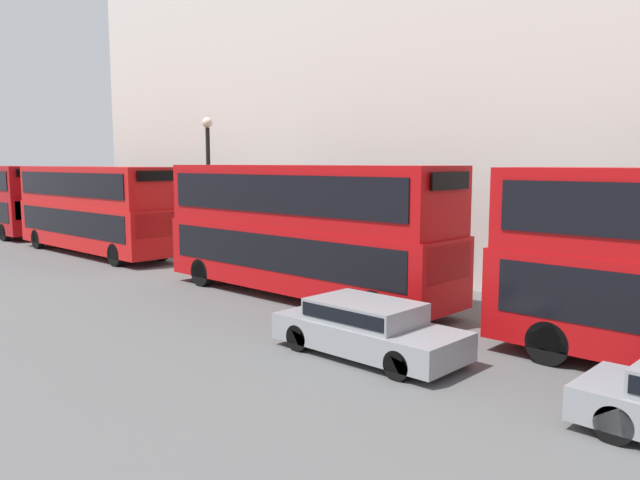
{
  "coord_description": "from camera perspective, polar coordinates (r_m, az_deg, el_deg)",
  "views": [
    {
      "loc": [
        -12.72,
        4.25,
        4.46
      ],
      "look_at": [
        0.48,
        16.81,
        2.19
      ],
      "focal_mm": 35.0,
      "sensor_mm": 36.0,
      "label": 1
    }
  ],
  "objects": [
    {
      "name": "street_lamp",
      "position": [
        27.33,
        -10.16,
        5.9
      ],
      "size": [
        0.44,
        0.44,
        6.37
      ],
      "color": "black",
      "rests_on": "ground"
    },
    {
      "name": "car_hatchback",
      "position": [
        14.57,
        4.33,
        -7.9
      ],
      "size": [
        1.87,
        4.57,
        1.29
      ],
      "color": "gray",
      "rests_on": "ground"
    },
    {
      "name": "bus_second_in_queue",
      "position": [
        20.44,
        -1.66,
        1.34
      ],
      "size": [
        2.59,
        11.23,
        4.37
      ],
      "color": "#B20C0F",
      "rests_on": "ground"
    },
    {
      "name": "bus_third_in_queue",
      "position": [
        32.22,
        -19.97,
        2.93
      ],
      "size": [
        2.59,
        11.35,
        4.26
      ],
      "color": "red",
      "rests_on": "ground"
    },
    {
      "name": "pedestrian",
      "position": [
        37.63,
        -20.35,
        0.97
      ],
      "size": [
        0.36,
        0.36,
        1.6
      ],
      "color": "maroon",
      "rests_on": "ground"
    }
  ]
}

